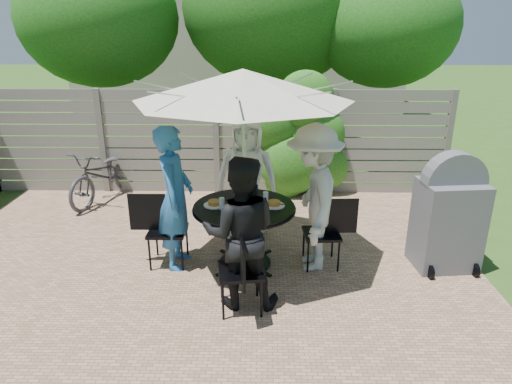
{
  "coord_description": "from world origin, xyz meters",
  "views": [
    {
      "loc": [
        0.84,
        -4.73,
        2.88
      ],
      "look_at": [
        0.74,
        0.57,
        0.91
      ],
      "focal_mm": 32.0,
      "sensor_mm": 36.0,
      "label": 1
    }
  ],
  "objects_px": {
    "plate_left": "(214,204)",
    "bbq_grill": "(448,217)",
    "chair_left": "(167,244)",
    "bicycle": "(104,174)",
    "chair_right": "(322,246)",
    "plate_back": "(245,193)",
    "plate_extra": "(259,214)",
    "plate_front": "(243,216)",
    "glass_back": "(237,193)",
    "person_right": "(313,199)",
    "person_back": "(247,178)",
    "glass_right": "(266,197)",
    "person_front": "(241,234)",
    "person_left": "(175,199)",
    "umbrella": "(243,85)",
    "chair_front": "(241,287)",
    "glass_left": "(222,203)",
    "plate_right": "(274,204)",
    "coffee_cup": "(253,195)",
    "syrup_jug": "(239,198)",
    "patio_table": "(244,224)",
    "chair_back": "(247,215)"
  },
  "relations": [
    {
      "from": "umbrella",
      "to": "chair_left",
      "type": "distance_m",
      "value": 2.18
    },
    {
      "from": "plate_extra",
      "to": "bicycle",
      "type": "xyz_separation_m",
      "value": [
        -2.66,
        2.53,
        -0.37
      ]
    },
    {
      "from": "glass_back",
      "to": "bbq_grill",
      "type": "distance_m",
      "value": 2.6
    },
    {
      "from": "person_back",
      "to": "glass_left",
      "type": "relative_size",
      "value": 12.55
    },
    {
      "from": "person_front",
      "to": "plate_extra",
      "type": "bearing_deg",
      "value": -108.76
    },
    {
      "from": "plate_back",
      "to": "person_left",
      "type": "bearing_deg",
      "value": -156.55
    },
    {
      "from": "syrup_jug",
      "to": "coffee_cup",
      "type": "height_order",
      "value": "syrup_jug"
    },
    {
      "from": "person_back",
      "to": "plate_front",
      "type": "bearing_deg",
      "value": -90.0
    },
    {
      "from": "plate_left",
      "to": "bbq_grill",
      "type": "height_order",
      "value": "bbq_grill"
    },
    {
      "from": "plate_right",
      "to": "coffee_cup",
      "type": "xyz_separation_m",
      "value": [
        -0.26,
        0.22,
        0.04
      ]
    },
    {
      "from": "person_left",
      "to": "plate_back",
      "type": "height_order",
      "value": "person_left"
    },
    {
      "from": "person_left",
      "to": "coffee_cup",
      "type": "xyz_separation_m",
      "value": [
        0.93,
        0.22,
        -0.03
      ]
    },
    {
      "from": "coffee_cup",
      "to": "plate_right",
      "type": "bearing_deg",
      "value": -40.23
    },
    {
      "from": "person_right",
      "to": "bicycle",
      "type": "xyz_separation_m",
      "value": [
        -3.31,
        2.23,
        -0.44
      ]
    },
    {
      "from": "person_right",
      "to": "glass_left",
      "type": "bearing_deg",
      "value": -84.5
    },
    {
      "from": "chair_front",
      "to": "bicycle",
      "type": "distance_m",
      "value": 4.05
    },
    {
      "from": "person_back",
      "to": "person_right",
      "type": "height_order",
      "value": "person_right"
    },
    {
      "from": "plate_front",
      "to": "glass_back",
      "type": "bearing_deg",
      "value": 99.61
    },
    {
      "from": "chair_right",
      "to": "bbq_grill",
      "type": "xyz_separation_m",
      "value": [
        1.51,
        0.01,
        0.41
      ]
    },
    {
      "from": "coffee_cup",
      "to": "person_left",
      "type": "bearing_deg",
      "value": -166.68
    },
    {
      "from": "patio_table",
      "to": "syrup_jug",
      "type": "bearing_deg",
      "value": 140.2
    },
    {
      "from": "person_front",
      "to": "person_right",
      "type": "distance_m",
      "value": 1.18
    },
    {
      "from": "coffee_cup",
      "to": "patio_table",
      "type": "bearing_deg",
      "value": -114.44
    },
    {
      "from": "glass_right",
      "to": "bbq_grill",
      "type": "relative_size",
      "value": 0.09
    },
    {
      "from": "plate_back",
      "to": "bbq_grill",
      "type": "xyz_separation_m",
      "value": [
        2.47,
        -0.35,
        -0.15
      ]
    },
    {
      "from": "umbrella",
      "to": "person_right",
      "type": "distance_m",
      "value": 1.57
    },
    {
      "from": "person_back",
      "to": "coffee_cup",
      "type": "xyz_separation_m",
      "value": [
        0.1,
        -0.61,
        -0.01
      ]
    },
    {
      "from": "bicycle",
      "to": "bbq_grill",
      "type": "relative_size",
      "value": 1.18
    },
    {
      "from": "chair_left",
      "to": "person_left",
      "type": "distance_m",
      "value": 0.62
    },
    {
      "from": "plate_right",
      "to": "coffee_cup",
      "type": "relative_size",
      "value": 2.17
    },
    {
      "from": "chair_right",
      "to": "plate_right",
      "type": "relative_size",
      "value": 3.45
    },
    {
      "from": "chair_front",
      "to": "plate_left",
      "type": "relative_size",
      "value": 3.63
    },
    {
      "from": "person_left",
      "to": "syrup_jug",
      "type": "height_order",
      "value": "person_left"
    },
    {
      "from": "plate_back",
      "to": "plate_extra",
      "type": "relative_size",
      "value": 1.08
    },
    {
      "from": "chair_left",
      "to": "plate_right",
      "type": "distance_m",
      "value": 1.43
    },
    {
      "from": "person_front",
      "to": "plate_back",
      "type": "height_order",
      "value": "person_front"
    },
    {
      "from": "glass_back",
      "to": "glass_left",
      "type": "distance_m",
      "value": 0.4
    },
    {
      "from": "chair_left",
      "to": "person_front",
      "type": "bearing_deg",
      "value": -40.98
    },
    {
      "from": "person_front",
      "to": "syrup_jug",
      "type": "bearing_deg",
      "value": -86.1
    },
    {
      "from": "chair_back",
      "to": "person_left",
      "type": "xyz_separation_m",
      "value": [
        -0.83,
        -0.97,
        0.63
      ]
    },
    {
      "from": "plate_left",
      "to": "bicycle",
      "type": "height_order",
      "value": "bicycle"
    },
    {
      "from": "person_right",
      "to": "person_back",
      "type": "bearing_deg",
      "value": -135.0
    },
    {
      "from": "chair_right",
      "to": "bicycle",
      "type": "height_order",
      "value": "bicycle"
    },
    {
      "from": "plate_front",
      "to": "plate_extra",
      "type": "distance_m",
      "value": 0.19
    },
    {
      "from": "person_front",
      "to": "bbq_grill",
      "type": "relative_size",
      "value": 1.12
    },
    {
      "from": "glass_right",
      "to": "chair_back",
      "type": "bearing_deg",
      "value": 106.92
    },
    {
      "from": "chair_left",
      "to": "glass_back",
      "type": "xyz_separation_m",
      "value": [
        0.86,
        0.26,
        0.59
      ]
    },
    {
      "from": "plate_left",
      "to": "plate_extra",
      "type": "height_order",
      "value": "same"
    },
    {
      "from": "chair_left",
      "to": "bicycle",
      "type": "xyz_separation_m",
      "value": [
        -1.52,
        2.23,
        0.18
      ]
    },
    {
      "from": "coffee_cup",
      "to": "bicycle",
      "type": "distance_m",
      "value": 3.3
    }
  ]
}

